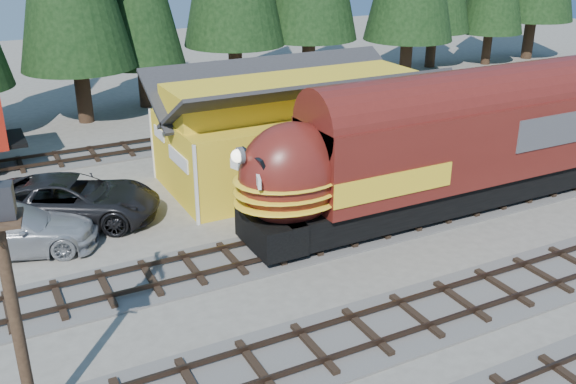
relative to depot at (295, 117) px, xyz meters
name	(u,v)px	position (x,y,z in m)	size (l,w,h in m)	color
ground	(435,272)	(0.00, -10.50, -2.96)	(120.00, 120.00, 0.00)	#6B665B
track_siding	(549,184)	(10.00, -6.50, -2.90)	(68.00, 3.20, 0.33)	#4C4947
track_spur	(54,161)	(-10.00, 7.50, -2.90)	(32.00, 3.20, 0.33)	#4C4947
depot	(295,117)	(0.00, 0.00, 0.00)	(12.80, 7.00, 5.30)	yellow
locomotive	(421,157)	(2.29, -6.50, -0.32)	(16.70, 3.32, 4.54)	black
utility_pole	(4,254)	(-13.39, -12.04, 1.78)	(1.17, 2.02, 8.30)	black
pickup_truck_a	(72,200)	(-10.41, -0.40, -1.99)	(3.22, 6.99, 1.94)	black
pickup_truck_b	(11,230)	(-12.87, -2.04, -2.07)	(2.49, 6.13, 1.78)	#A0A3A8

